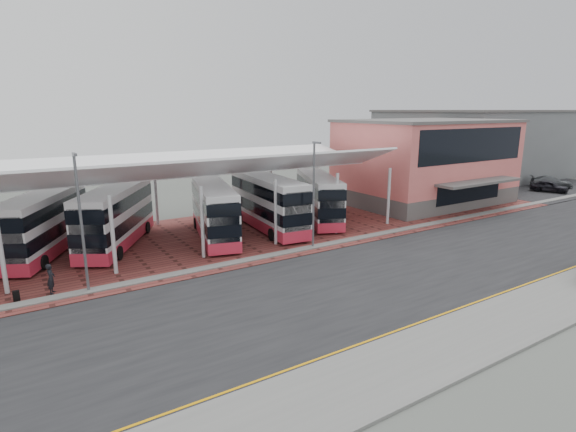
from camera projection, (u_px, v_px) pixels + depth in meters
name	position (u px, v px, depth m)	size (l,w,h in m)	color
ground	(345.00, 278.00, 28.21)	(140.00, 140.00, 0.00)	#4C504A
road	(356.00, 283.00, 27.39)	(120.00, 14.00, 0.02)	black
forecourt	(269.00, 228.00, 39.92)	(72.00, 16.00, 0.06)	brown
sidewalk	(469.00, 337.00, 20.81)	(120.00, 4.00, 0.14)	slate
north_kerb	(292.00, 251.00, 33.29)	(120.00, 0.80, 0.14)	slate
carpark_surface	(555.00, 189.00, 59.36)	(22.00, 10.00, 0.08)	black
yellow_line_near	(435.00, 321.00, 22.46)	(120.00, 0.12, 0.01)	orange
yellow_line_far	(430.00, 319.00, 22.70)	(120.00, 0.12, 0.01)	orange
canopy	(174.00, 169.00, 35.18)	(37.00, 11.63, 7.07)	silver
terminal	(426.00, 161.00, 50.56)	(18.40, 14.40, 9.25)	#565351
warehouse	(483.00, 143.00, 71.76)	(30.50, 20.50, 10.25)	#5C5E61
lamp_west	(81.00, 219.00, 25.05)	(0.16, 0.90, 8.07)	#5A5C62
lamp_east	(314.00, 192.00, 33.39)	(0.16, 0.90, 8.07)	#5A5C62
bus_1	(44.00, 224.00, 32.27)	(7.15, 10.74, 4.45)	silver
bus_2	(116.00, 217.00, 34.28)	(7.81, 10.71, 4.52)	silver
bus_3	(214.00, 212.00, 36.41)	(5.14, 10.88, 4.37)	silver
bus_4	(268.00, 203.00, 39.18)	(3.71, 11.46, 4.64)	silver
bus_5	(319.00, 198.00, 42.12)	(6.44, 10.55, 4.31)	silver
pedestrian	(51.00, 279.00, 25.56)	(0.64, 0.42, 1.77)	black
suitcase	(16.00, 296.00, 24.67)	(0.34, 0.24, 0.58)	black
carpark_car_a	(549.00, 186.00, 57.06)	(1.73, 4.31, 1.47)	black
carpark_car_b	(552.00, 182.00, 60.53)	(2.08, 5.11, 1.48)	#4E5155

